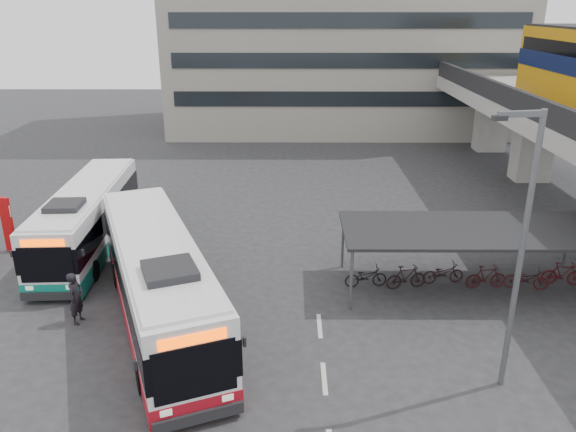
{
  "coord_description": "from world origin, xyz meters",
  "views": [
    {
      "loc": [
        1.47,
        -17.3,
        10.69
      ],
      "look_at": [
        1.35,
        5.8,
        2.0
      ],
      "focal_mm": 35.0,
      "sensor_mm": 36.0,
      "label": 1
    }
  ],
  "objects_px": {
    "pedestrian": "(76,298)",
    "lamp_post": "(520,240)",
    "bus_main": "(158,281)",
    "bus_teal": "(88,218)"
  },
  "relations": [
    {
      "from": "lamp_post",
      "to": "pedestrian",
      "type": "bearing_deg",
      "value": 155.46
    },
    {
      "from": "bus_teal",
      "to": "pedestrian",
      "type": "relative_size",
      "value": 5.58
    },
    {
      "from": "pedestrian",
      "to": "lamp_post",
      "type": "relative_size",
      "value": 0.23
    },
    {
      "from": "bus_teal",
      "to": "lamp_post",
      "type": "bearing_deg",
      "value": -35.73
    },
    {
      "from": "pedestrian",
      "to": "lamp_post",
      "type": "bearing_deg",
      "value": -94.28
    },
    {
      "from": "pedestrian",
      "to": "bus_main",
      "type": "bearing_deg",
      "value": -78.92
    },
    {
      "from": "bus_teal",
      "to": "bus_main",
      "type": "bearing_deg",
      "value": -57.13
    },
    {
      "from": "bus_main",
      "to": "bus_teal",
      "type": "relative_size",
      "value": 1.1
    },
    {
      "from": "bus_main",
      "to": "bus_teal",
      "type": "bearing_deg",
      "value": 103.93
    },
    {
      "from": "lamp_post",
      "to": "bus_main",
      "type": "bearing_deg",
      "value": 151.54
    }
  ]
}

